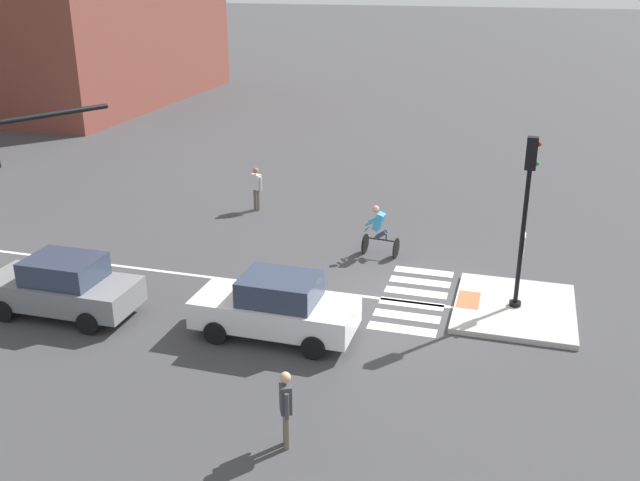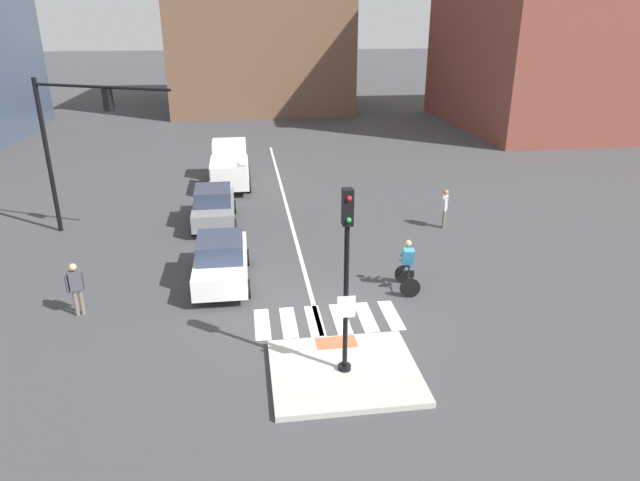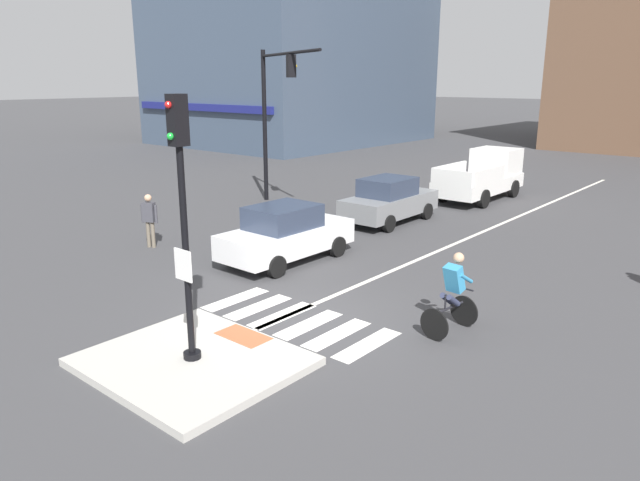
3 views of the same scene
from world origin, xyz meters
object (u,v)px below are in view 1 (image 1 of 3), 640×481
Objects in this scene: signal_pole at (526,208)px; car_grey_westbound_far at (63,286)px; pedestrian_at_curb_left at (286,403)px; pedestrian_waiting_far_side at (256,185)px; cyclist at (379,230)px; car_white_westbound_near at (276,307)px.

car_grey_westbound_far is (-3.57, 11.68, -2.15)m from signal_pole.
signal_pole is 12.40m from car_grey_westbound_far.
pedestrian_at_curb_left and pedestrian_waiting_far_side have the same top height.
car_grey_westbound_far is at bearing 169.16° from pedestrian_waiting_far_side.
cyclist reaches higher than pedestrian_at_curb_left.
car_white_westbound_near is (0.44, -5.89, 0.00)m from car_grey_westbound_far.
signal_pole is 1.14× the size of car_white_westbound_near.
signal_pole is 2.78× the size of cyclist.
pedestrian_waiting_far_side is (3.18, 5.43, 0.11)m from cyclist.
pedestrian_at_curb_left is (-3.74, -7.56, 0.17)m from car_grey_westbound_far.
car_grey_westbound_far is at bearing 107.01° from signal_pole.
car_white_westbound_near is (-3.13, 5.79, -2.15)m from signal_pole.
signal_pole is 1.14× the size of car_grey_westbound_far.
signal_pole is 2.80× the size of pedestrian_at_curb_left.
cyclist is at bearing -48.49° from car_grey_westbound_far.
pedestrian_waiting_far_side is (9.18, 4.05, 0.17)m from car_white_westbound_near.
car_grey_westbound_far is 1.00× the size of car_white_westbound_near.
signal_pole is at bearing -121.59° from pedestrian_waiting_far_side.
car_grey_westbound_far is 2.46× the size of pedestrian_at_curb_left.
cyclist is (2.87, 4.40, -2.09)m from signal_pole.
pedestrian_at_curb_left is (-7.31, 4.11, -1.98)m from signal_pole.
cyclist reaches higher than car_grey_westbound_far.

